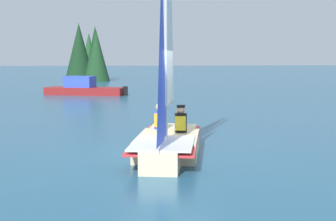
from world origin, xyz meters
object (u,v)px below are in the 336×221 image
sailboat_main (168,121)px  sailor_crew (160,124)px  sailor_helm (181,126)px  motorboat_distant (84,88)px

sailboat_main → sailor_crew: (-1.03, -0.11, -0.21)m
sailboat_main → sailor_helm: sailboat_main is taller
sailboat_main → sailor_helm: size_ratio=5.07×
sailor_crew → sailboat_main: bearing=17.5°
sailor_crew → motorboat_distant: motorboat_distant is taller
sailor_helm → sailor_crew: 0.77m
sailor_helm → sailboat_main: bearing=-29.3°
sailor_crew → sailor_helm: bearing=48.9°
sailboat_main → motorboat_distant: size_ratio=1.11×
sailor_helm → motorboat_distant: bearing=-157.1°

